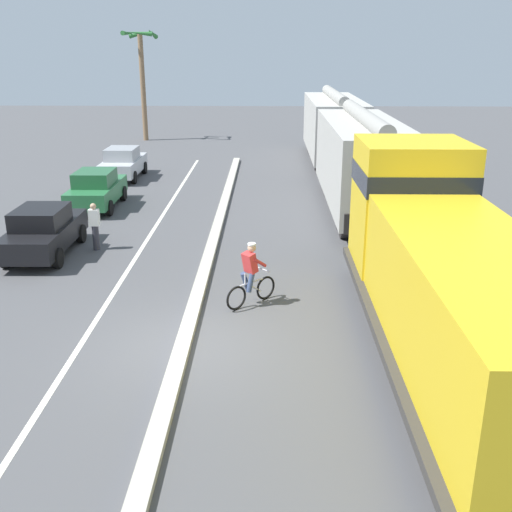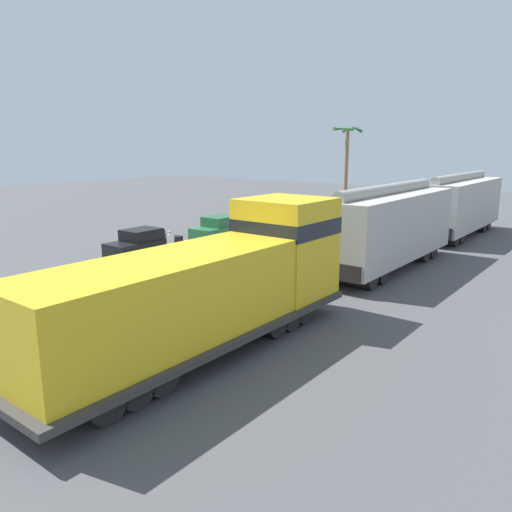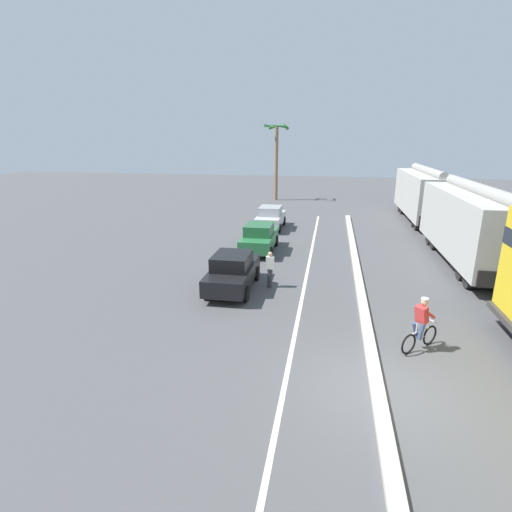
% 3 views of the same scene
% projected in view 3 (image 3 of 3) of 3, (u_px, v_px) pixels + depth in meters
% --- Properties ---
extents(ground_plane, '(120.00, 120.00, 0.00)m').
position_uv_depth(ground_plane, '(377.00, 389.00, 10.49)').
color(ground_plane, '#4C4C4F').
extents(median_curb, '(0.36, 36.00, 0.16)m').
position_uv_depth(median_curb, '(362.00, 299.00, 16.11)').
color(median_curb, '#B2AD9E').
rests_on(median_curb, ground).
extents(lane_stripe, '(0.14, 36.00, 0.01)m').
position_uv_depth(lane_stripe, '(302.00, 297.00, 16.56)').
color(lane_stripe, silver).
rests_on(lane_stripe, ground).
extents(hopper_car_lead, '(2.90, 10.60, 4.18)m').
position_uv_depth(hopper_car_lead, '(473.00, 225.00, 20.31)').
color(hopper_car_lead, '#AFACA4').
rests_on(hopper_car_lead, ground).
extents(hopper_car_middle, '(2.90, 10.60, 4.18)m').
position_uv_depth(hopper_car_middle, '(425.00, 194.00, 31.23)').
color(hopper_car_middle, '#B1AEA6').
rests_on(hopper_car_middle, ground).
extents(parked_car_black, '(1.88, 4.22, 1.62)m').
position_uv_depth(parked_car_black, '(233.00, 271.00, 17.22)').
color(parked_car_black, black).
rests_on(parked_car_black, ground).
extents(parked_car_green, '(1.87, 4.22, 1.62)m').
position_uv_depth(parked_car_green, '(259.00, 238.00, 23.00)').
color(parked_car_green, '#286B3D').
rests_on(parked_car_green, ground).
extents(parked_car_silver, '(1.85, 4.21, 1.62)m').
position_uv_depth(parked_car_silver, '(271.00, 217.00, 28.79)').
color(parked_car_silver, '#B7BABF').
rests_on(parked_car_silver, ground).
extents(cyclist, '(1.28, 1.22, 1.71)m').
position_uv_depth(cyclist, '(421.00, 325.00, 12.25)').
color(cyclist, black).
rests_on(cyclist, ground).
extents(palm_tree_near, '(2.37, 2.28, 7.83)m').
position_uv_depth(palm_tree_near, '(277.00, 148.00, 40.71)').
color(palm_tree_near, '#846647').
rests_on(palm_tree_near, ground).
extents(pedestrian_by_cars, '(0.34, 0.22, 1.62)m').
position_uv_depth(pedestrian_by_cars, '(270.00, 269.00, 17.43)').
color(pedestrian_by_cars, '#33333D').
rests_on(pedestrian_by_cars, ground).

